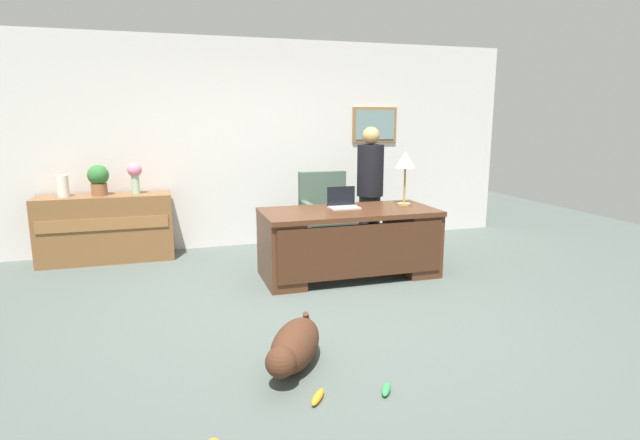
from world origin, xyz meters
name	(u,v)px	position (x,y,z in m)	size (l,w,h in m)	color
ground_plane	(322,307)	(0.00, 0.00, 0.00)	(12.00, 12.00, 0.00)	#4C5651
back_wall	(265,144)	(0.01, 2.60, 1.35)	(7.00, 0.16, 2.70)	silver
desk	(350,240)	(0.56, 0.80, 0.40)	(1.86, 0.86, 0.73)	#4C2B19
credenza	(106,228)	(-2.01, 2.25, 0.40)	(1.53, 0.50, 0.80)	brown
armchair	(326,218)	(0.60, 1.75, 0.47)	(0.60, 0.59, 1.03)	#475B4C
person_standing	(370,191)	(1.08, 1.50, 0.82)	(0.32, 0.32, 1.59)	#262323
dog_lying	(294,346)	(-0.52, -1.03, 0.15)	(0.60, 0.77, 0.30)	#472819
laptop	(343,202)	(0.54, 0.98, 0.79)	(0.32, 0.22, 0.22)	#B2B5BA
desk_lamp	(405,163)	(1.25, 0.92, 1.21)	(0.22, 0.22, 0.60)	#9E8447
vase_with_flowers	(135,174)	(-1.64, 2.25, 1.04)	(0.17, 0.17, 0.38)	#A4C2A5
vase_empty	(63,186)	(-2.43, 2.25, 0.92)	(0.13, 0.13, 0.25)	silver
potted_plant	(98,179)	(-2.05, 2.25, 1.00)	(0.24, 0.24, 0.36)	brown
dog_toy_bone	(318,397)	(-0.49, -1.48, 0.03)	(0.19, 0.05, 0.05)	orange
dog_toy_plush	(386,389)	(-0.05, -1.53, 0.03)	(0.16, 0.05, 0.05)	green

